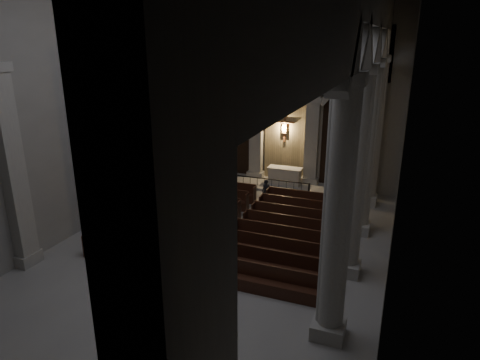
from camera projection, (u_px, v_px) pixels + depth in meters
The scene contains 11 objects.
room at pixel (198, 74), 15.05m from camera, with size 24.00×24.10×12.00m.
sanctuary_wall at pixel (286, 77), 25.56m from camera, with size 14.00×0.77×12.00m.
right_arcade at pixel (364, 69), 14.25m from camera, with size 1.00×24.00×12.00m.
left_pilasters at pixel (112, 140), 21.64m from camera, with size 0.60×13.00×8.03m.
sanctuary_step at pixel (278, 185), 26.79m from camera, with size 8.50×2.60×0.15m, color #A8A59C.
altar at pixel (285, 176), 26.58m from camera, with size 2.10×0.84×1.06m.
altar_rail at pixel (272, 184), 25.40m from camera, with size 4.60×0.09×0.90m.
candle_stand_left at pixel (235, 181), 26.39m from camera, with size 0.27×0.27×1.58m.
candle_stand_right at pixel (325, 194), 24.21m from camera, with size 0.27×0.27×1.62m.
pews at pixel (233, 227), 20.13m from camera, with size 10.08×8.76×1.04m.
worshipper at pixel (266, 191), 23.97m from camera, with size 0.48×0.31×1.31m, color black.
Camera 1 is at (6.99, -13.86, 8.81)m, focal length 32.00 mm.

